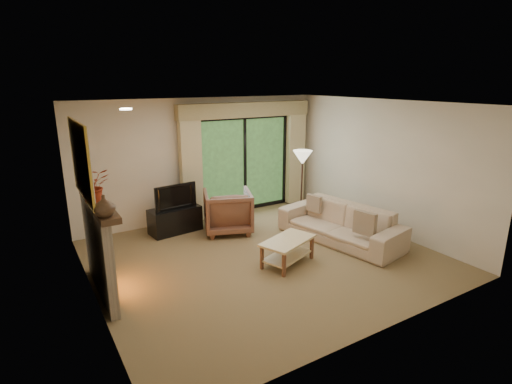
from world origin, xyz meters
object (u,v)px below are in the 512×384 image
sofa (340,223)px  coffee_table (288,252)px  media_console (175,220)px  armchair (228,211)px

sofa → coffee_table: (-1.42, -0.29, -0.13)m
coffee_table → media_console: bearing=94.1°
sofa → coffee_table: 1.45m
sofa → armchair: bearing=-145.3°
armchair → coffee_table: 1.84m
coffee_table → sofa: bearing=-9.2°
armchair → coffee_table: (0.17, -1.82, -0.21)m
media_console → coffee_table: bearing=-71.7°
media_console → sofa: sofa is taller
sofa → coffee_table: sofa is taller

